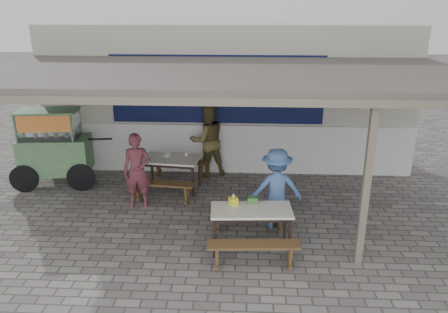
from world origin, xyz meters
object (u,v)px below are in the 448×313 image
Objects in this scene: bench_left_wall at (180,165)px; vendor_cart at (54,145)px; table_left at (171,161)px; condiment_bowl at (167,155)px; donation_box at (252,200)px; patron_street_side at (137,171)px; bench_left_street at (162,188)px; bench_right_wall at (249,215)px; condiment_jar at (187,154)px; bench_right_street at (254,250)px; patron_right_table at (276,188)px; patron_wall_side at (208,140)px; table_right at (251,213)px; tissue_box at (233,201)px.

vendor_cart is (-2.76, -0.53, 0.62)m from bench_left_wall.
condiment_bowl is at bearing 136.57° from table_left.
vendor_cart reaches higher than donation_box.
table_left is 1.02m from patron_street_side.
bench_left_street is at bearing 14.88° from patron_street_side.
patron_street_side is (-2.25, 0.97, 0.44)m from bench_right_wall.
vendor_cart is 3.01m from condiment_jar.
patron_street_side reaches higher than bench_right_street.
bench_left_street is at bearing -29.11° from patron_right_table.
bench_left_street is 0.94× the size of bench_right_wall.
donation_box is at bearing 85.47° from patron_wall_side.
bench_left_street is at bearing -25.31° from vendor_cart.
table_right is 0.78× the size of patron_wall_side.
donation_box is at bearing -44.66° from table_left.
bench_left_wall is 4.08m from bench_right_street.
tissue_box is (1.37, -2.95, 0.48)m from bench_left_wall.
bench_left_wall is at bearing 62.10° from patron_street_side.
bench_left_street is 2.44m from donation_box.
patron_wall_side is (-1.06, 3.93, 0.55)m from bench_right_street.
condiment_bowl is (-1.56, 2.39, -0.04)m from tissue_box.
patron_wall_side is 3.29m from donation_box.
tissue_box is at bearing 110.80° from bench_right_street.
patron_wall_side is 8.93× the size of condiment_bowl.
condiment_bowl is (-0.84, -0.78, -0.11)m from patron_wall_side.
patron_wall_side reaches higher than bench_left_wall.
condiment_jar is at bearing 121.07° from bench_right_wall.
table_left is 2.71m from patron_right_table.
patron_wall_side is at bearing 102.81° from tissue_box.
bench_left_street is 0.94× the size of bench_right_street.
patron_right_table is (0.46, 0.86, 0.09)m from table_right.
bench_right_wall is at bearing -31.68° from vendor_cart.
bench_right_wall is 0.96× the size of patron_right_table.
tissue_box is at bearing -65.19° from condiment_jar.
condiment_jar is at bearing 71.32° from bench_left_street.
condiment_jar is (3.00, 0.02, -0.16)m from vendor_cart.
donation_box is at bearing -53.08° from bench_left_wall.
patron_wall_side is (1.26, 1.78, 0.11)m from patron_street_side.
tissue_box is (-0.27, -0.43, 0.48)m from bench_right_wall.
table_right is 8.25× the size of donation_box.
condiment_jar is (0.40, 0.86, 0.46)m from bench_left_street.
tissue_box is 1.61× the size of condiment_jar.
tissue_box reaches higher than table_left.
donation_box reaches higher than table_right.
table_left is 1.19m from patron_wall_side.
patron_wall_side is (-1.03, 3.34, 0.22)m from table_right.
patron_right_table reaches higher than table_right.
bench_left_street is 1.05m from condiment_jar.
table_left is at bearing 117.06° from bench_right_street.
bench_left_street is at bearing 134.14° from tissue_box.
patron_wall_side is (3.41, 0.76, -0.07)m from vendor_cart.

